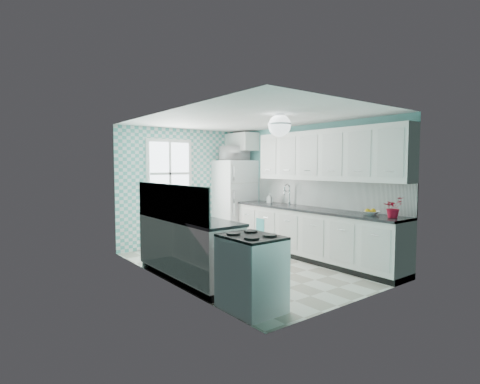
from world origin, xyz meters
TOP-DOWN VIEW (x-y plane):
  - floor at (0.00, 0.00)m, footprint 3.00×4.40m
  - ceiling at (0.00, 0.00)m, footprint 3.00×4.40m
  - wall_back at (0.00, 2.21)m, footprint 3.00×0.02m
  - wall_front at (0.00, -2.21)m, footprint 3.00×0.02m
  - wall_left at (-1.51, 0.00)m, footprint 0.02×4.40m
  - wall_right at (1.51, 0.00)m, footprint 0.02×4.40m
  - accent_wall at (0.00, 2.19)m, footprint 3.00×0.01m
  - window at (-0.35, 2.16)m, footprint 1.04×0.05m
  - backsplash_right at (1.49, -0.40)m, footprint 0.02×3.60m
  - backsplash_left at (-1.49, -0.07)m, footprint 0.02×2.15m
  - upper_cabinets_right at (1.33, -0.60)m, footprint 0.33×3.20m
  - upper_cabinet_fridge at (1.30, 1.83)m, footprint 0.40×0.74m
  - ceiling_light at (0.00, -0.80)m, footprint 0.34×0.34m
  - base_cabinets_right at (1.20, -0.40)m, footprint 0.60×3.60m
  - countertop_right at (1.19, -0.40)m, footprint 0.63×3.60m
  - base_cabinets_left at (-1.20, -0.07)m, footprint 0.60×2.15m
  - countertop_left at (-1.19, -0.07)m, footprint 0.63×2.15m
  - fridge at (1.11, 1.82)m, footprint 0.80×0.79m
  - stove at (-1.20, -1.60)m, footprint 0.58×0.73m
  - sink at (1.20, 0.36)m, footprint 0.54×0.45m
  - rug at (0.10, 0.97)m, footprint 0.98×1.22m
  - dish_towel at (0.89, 0.67)m, footprint 0.07×0.23m
  - fruit_bowl at (1.20, -1.60)m, footprint 0.33×0.33m
  - potted_plant at (1.20, -1.98)m, footprint 0.31×0.27m
  - soap_bottle at (1.25, 0.80)m, footprint 0.12×0.12m
  - microwave at (1.11, 1.82)m, footprint 0.59×0.40m

SIDE VIEW (x-z plane):
  - floor at x=0.00m, z-range -0.02..0.00m
  - rug at x=0.10m, z-range 0.00..0.02m
  - base_cabinets_right at x=1.20m, z-range 0.00..0.90m
  - base_cabinets_left at x=-1.20m, z-range 0.00..0.90m
  - stove at x=-1.20m, z-range 0.02..0.90m
  - dish_towel at x=0.89m, z-range 0.30..0.66m
  - fridge at x=1.11m, z-range 0.00..1.83m
  - countertop_right at x=1.19m, z-range 0.90..0.94m
  - countertop_left at x=-1.19m, z-range 0.90..0.94m
  - sink at x=1.20m, z-range 0.66..1.20m
  - fruit_bowl at x=1.20m, z-range 0.94..1.01m
  - soap_bottle at x=1.25m, z-range 0.94..1.14m
  - potted_plant at x=1.20m, z-range 0.94..1.25m
  - backsplash_right at x=1.49m, z-range 0.94..1.45m
  - backsplash_left at x=-1.49m, z-range 0.94..1.45m
  - wall_back at x=0.00m, z-range 0.00..2.50m
  - wall_front at x=0.00m, z-range 0.00..2.50m
  - wall_left at x=-1.51m, z-range 0.00..2.50m
  - wall_right at x=1.51m, z-range 0.00..2.50m
  - accent_wall at x=0.00m, z-range 0.00..2.50m
  - window at x=-0.35m, z-range 0.83..2.27m
  - upper_cabinets_right at x=1.33m, z-range 1.45..2.35m
  - microwave at x=1.11m, z-range 1.83..2.15m
  - upper_cabinet_fridge at x=1.30m, z-range 2.05..2.45m
  - ceiling_light at x=0.00m, z-range 2.15..2.50m
  - ceiling at x=0.00m, z-range 2.50..2.52m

